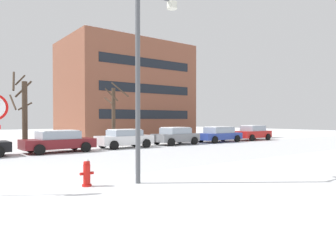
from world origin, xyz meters
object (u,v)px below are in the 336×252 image
street_lamp (145,66)px  parked_car_white (125,138)px  parked_car_gray (176,136)px  fire_hydrant (87,173)px  parked_car_blue (219,134)px  parked_car_red (253,133)px  parked_car_maroon (58,141)px

street_lamp → parked_car_white: street_lamp is taller
street_lamp → parked_car_gray: bearing=47.9°
fire_hydrant → parked_car_blue: 20.47m
street_lamp → parked_car_white: size_ratio=1.54×
parked_car_red → parked_car_maroon: bearing=-179.8°
street_lamp → parked_car_white: (5.73, 11.59, -3.14)m
parked_car_blue → parked_car_gray: bearing=176.9°
parked_car_gray → parked_car_red: parked_car_red is taller
street_lamp → parked_car_maroon: bearing=85.8°
street_lamp → parked_car_gray: 16.14m
street_lamp → parked_car_maroon: 11.88m
street_lamp → fire_hydrant: bearing=162.5°
parked_car_white → parked_car_blue: 9.79m
parked_car_maroon → parked_car_blue: 14.69m
fire_hydrant → street_lamp: size_ratio=0.13×
street_lamp → parked_car_maroon: size_ratio=1.44×
parked_car_gray → parked_car_blue: parked_car_gray is taller
parked_car_gray → parked_car_blue: bearing=-3.1°
parked_car_blue → parked_car_red: bearing=0.0°
parked_car_white → parked_car_blue: (9.79, -0.11, 0.02)m
parked_car_white → parked_car_red: parked_car_red is taller
fire_hydrant → parked_car_maroon: 11.18m
parked_car_maroon → parked_car_red: (19.59, 0.05, 0.04)m
parked_car_white → street_lamp: bearing=-116.3°
street_lamp → parked_car_maroon: (0.83, 11.42, -3.13)m
parked_car_maroon → parked_car_white: (4.90, 0.17, -0.01)m
fire_hydrant → parked_car_red: size_ratio=0.21×
street_lamp → parked_car_blue: 19.56m
parked_car_maroon → parked_car_white: 4.90m
parked_car_red → street_lamp: bearing=-150.7°
street_lamp → parked_car_red: (20.42, 11.48, -3.09)m
fire_hydrant → street_lamp: 3.91m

